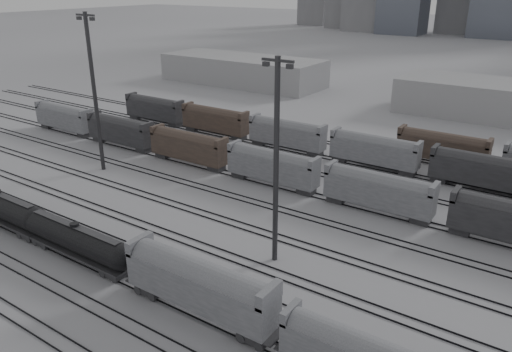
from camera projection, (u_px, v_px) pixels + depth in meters
The scene contains 10 objects.
ground at pixel (173, 310), 48.05m from camera, with size 900.00×900.00×0.00m, color #B8B8BD.
tracks at pixel (271, 237), 61.47m from camera, with size 220.00×71.50×0.16m.
tank_car_b at pixel (77, 239), 55.90m from camera, with size 17.62×2.94×4.35m.
hopper_car_a at pixel (199, 283), 46.09m from camera, with size 16.08×3.19×5.75m.
light_mast_b at pixel (94, 90), 78.72m from camera, with size 4.03×0.65×25.20m.
light_mast_c at pixel (276, 159), 52.31m from camera, with size 3.64×0.58×22.78m.
bg_string_near at pixel (378, 193), 67.43m from camera, with size 151.00×3.00×5.60m.
bg_string_mid at pixel (482, 172), 74.49m from camera, with size 151.00×3.00×5.60m.
warehouse_left at pixel (242, 70), 150.98m from camera, with size 50.00×18.00×8.00m, color #A8A8AA.
warehouse_mid at pixel (490, 99), 114.36m from camera, with size 40.00×18.00×8.00m, color #A8A8AA.
Camera 1 is at (29.11, -28.46, 29.72)m, focal length 35.00 mm.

